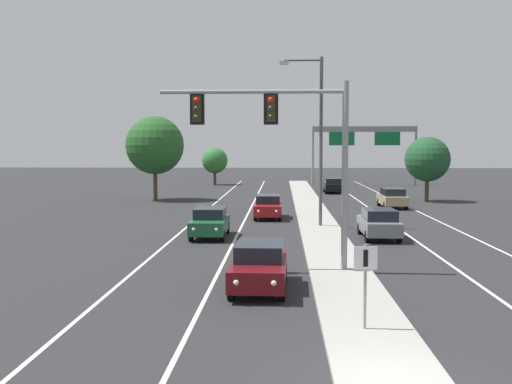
{
  "coord_description": "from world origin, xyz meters",
  "views": [
    {
      "loc": [
        -2.26,
        -11.94,
        4.85
      ],
      "look_at": [
        -3.2,
        10.38,
        3.2
      ],
      "focal_mm": 42.91,
      "sensor_mm": 36.0,
      "label": 1
    }
  ],
  "objects": [
    {
      "name": "overhead_signal_mast",
      "position": [
        -2.09,
        11.52,
        5.31
      ],
      "size": [
        7.21,
        0.44,
        7.2
      ],
      "color": "gray",
      "rests_on": "median_island"
    },
    {
      "name": "highway_sign_gantry",
      "position": [
        8.2,
        66.17,
        6.16
      ],
      "size": [
        13.28,
        0.42,
        7.5
      ],
      "color": "gray",
      "rests_on": "ground"
    },
    {
      "name": "median_island",
      "position": [
        0.0,
        18.0,
        0.07
      ],
      "size": [
        2.4,
        110.0,
        0.15
      ],
      "primitive_type": "cube",
      "color": "#9E9B93",
      "rests_on": "ground"
    },
    {
      "name": "tree_far_left_a",
      "position": [
        -13.77,
        43.22,
        4.99
      ],
      "size": [
        5.28,
        5.28,
        7.64
      ],
      "color": "#4C3823",
      "rests_on": "ground"
    },
    {
      "name": "car_oncoming_red",
      "position": [
        -3.17,
        29.38,
        0.82
      ],
      "size": [
        1.82,
        4.47,
        1.58
      ],
      "color": "maroon",
      "rests_on": "ground"
    },
    {
      "name": "car_receding_grey",
      "position": [
        2.91,
        20.47,
        0.82
      ],
      "size": [
        1.83,
        4.47,
        1.58
      ],
      "color": "slate",
      "rests_on": "ground"
    },
    {
      "name": "car_receding_tan",
      "position": [
        6.53,
        36.82,
        0.82
      ],
      "size": [
        1.85,
        4.48,
        1.58
      ],
      "color": "tan",
      "rests_on": "ground"
    },
    {
      "name": "edge_stripe_left",
      "position": [
        -8.0,
        25.0,
        0.0
      ],
      "size": [
        0.14,
        100.0,
        0.01
      ],
      "primitive_type": "cube",
      "color": "silver",
      "rests_on": "ground"
    },
    {
      "name": "tree_far_left_c",
      "position": [
        -10.8,
        65.87,
        3.1
      ],
      "size": [
        3.29,
        3.29,
        4.76
      ],
      "color": "#4C3823",
      "rests_on": "ground"
    },
    {
      "name": "car_oncoming_darkred",
      "position": [
        -3.01,
        8.62,
        0.82
      ],
      "size": [
        1.91,
        4.51,
        1.58
      ],
      "color": "#5B0F14",
      "rests_on": "ground"
    },
    {
      "name": "lane_stripe_oncoming_center",
      "position": [
        -4.7,
        25.0,
        0.0
      ],
      "size": [
        0.14,
        100.0,
        0.01
      ],
      "primitive_type": "cube",
      "color": "silver",
      "rests_on": "ground"
    },
    {
      "name": "car_oncoming_green",
      "position": [
        -6.11,
        20.57,
        0.82
      ],
      "size": [
        1.83,
        4.47,
        1.58
      ],
      "color": "#195633",
      "rests_on": "ground"
    },
    {
      "name": "car_receding_black",
      "position": [
        3.12,
        52.51,
        0.82
      ],
      "size": [
        1.84,
        4.48,
        1.58
      ],
      "color": "black",
      "rests_on": "ground"
    },
    {
      "name": "tree_far_right_c",
      "position": [
        10.64,
        42.78,
        3.76
      ],
      "size": [
        3.98,
        3.98,
        5.76
      ],
      "color": "#4C3823",
      "rests_on": "ground"
    },
    {
      "name": "edge_stripe_right",
      "position": [
        8.0,
        25.0,
        0.0
      ],
      "size": [
        0.14,
        100.0,
        0.01
      ],
      "primitive_type": "cube",
      "color": "silver",
      "rests_on": "ground"
    },
    {
      "name": "lane_stripe_receding_center",
      "position": [
        4.7,
        25.0,
        0.0
      ],
      "size": [
        0.14,
        100.0,
        0.01
      ],
      "primitive_type": "cube",
      "color": "silver",
      "rests_on": "ground"
    },
    {
      "name": "median_sign_post",
      "position": [
        -0.1,
        3.7,
        1.59
      ],
      "size": [
        0.6,
        0.1,
        2.2
      ],
      "color": "gray",
      "rests_on": "median_island"
    },
    {
      "name": "street_lamp_median",
      "position": [
        -0.15,
        24.63,
        5.79
      ],
      "size": [
        2.58,
        0.28,
        10.0
      ],
      "color": "#4C4C51",
      "rests_on": "median_island"
    }
  ]
}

